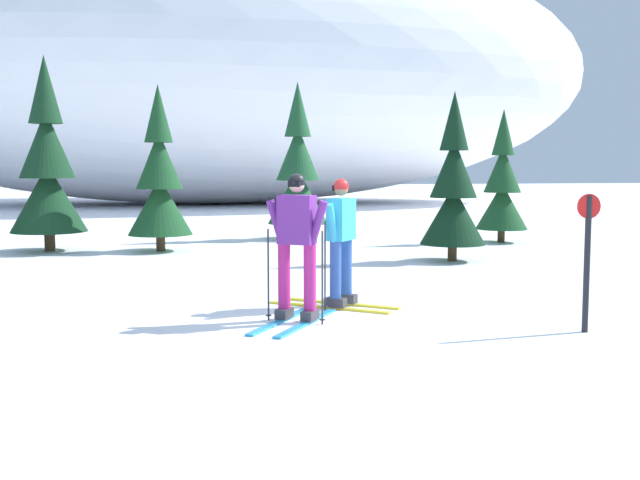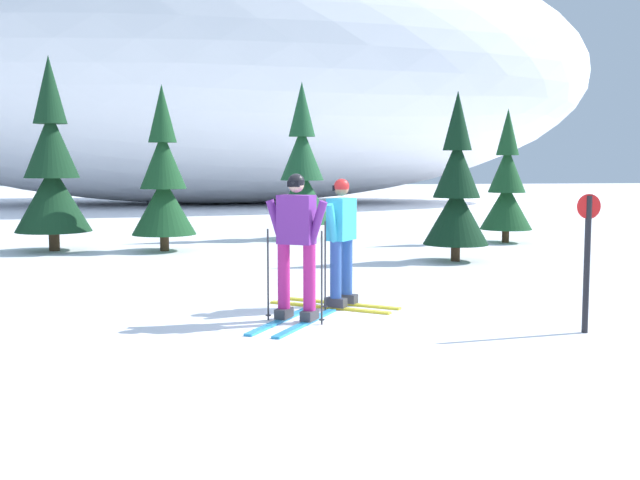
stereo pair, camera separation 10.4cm
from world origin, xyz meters
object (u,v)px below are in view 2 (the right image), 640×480
object	(u,v)px
pine_tree_far_right	(507,187)
pine_tree_left	(52,170)
trail_marker_post	(587,255)
pine_tree_right	(456,191)
pine_tree_center_left	(163,182)
skier_purple_jacket	(296,244)
skier_cyan_jacket	(341,240)
pine_tree_center_right	(302,174)

from	to	relation	value
pine_tree_far_right	pine_tree_left	bearing A→B (deg)	-179.61
pine_tree_left	trail_marker_post	distance (m)	12.15
pine_tree_far_right	trail_marker_post	size ratio (longest dim) A/B	2.05
pine_tree_right	pine_tree_center_left	bearing A→B (deg)	154.25
skier_purple_jacket	pine_tree_far_right	world-z (taller)	pine_tree_far_right
pine_tree_right	pine_tree_far_right	xyz separation A→B (m)	(2.41, 3.25, -0.04)
pine_tree_center_left	trail_marker_post	bearing A→B (deg)	-61.42
skier_cyan_jacket	pine_tree_left	bearing A→B (deg)	123.11
pine_tree_center_left	pine_tree_left	bearing A→B (deg)	169.97
pine_tree_center_left	pine_tree_far_right	xyz separation A→B (m)	(8.11, 0.49, -0.17)
skier_cyan_jacket	pine_tree_left	xyz separation A→B (m)	(-4.95, 7.60, 0.87)
trail_marker_post	pine_tree_left	bearing A→B (deg)	127.60
pine_tree_left	pine_tree_far_right	distance (m)	10.51
skier_purple_jacket	pine_tree_center_right	distance (m)	10.34
pine_tree_left	pine_tree_center_left	world-z (taller)	pine_tree_left
trail_marker_post	pine_tree_center_left	bearing A→B (deg)	118.58
pine_tree_far_right	trail_marker_post	world-z (taller)	pine_tree_far_right
skier_purple_jacket	trail_marker_post	distance (m)	3.36
pine_tree_center_left	pine_tree_far_right	size ratio (longest dim) A/B	1.12
skier_cyan_jacket	pine_tree_center_left	bearing A→B (deg)	109.65
skier_purple_jacket	pine_tree_left	xyz separation A→B (m)	(-4.24, 8.45, 0.83)
pine_tree_center_right	pine_tree_far_right	distance (m)	5.05
skier_purple_jacket	pine_tree_right	distance (m)	6.55
pine_tree_right	pine_tree_far_right	size ratio (longest dim) A/B	1.03
pine_tree_center_right	pine_tree_far_right	size ratio (longest dim) A/B	1.23
pine_tree_left	skier_purple_jacket	bearing A→B (deg)	-63.35
pine_tree_left	pine_tree_far_right	bearing A→B (deg)	0.39
skier_purple_jacket	pine_tree_left	size ratio (longest dim) A/B	0.42
pine_tree_center_left	pine_tree_center_right	distance (m)	4.01
skier_purple_jacket	skier_cyan_jacket	distance (m)	1.11
pine_tree_center_left	pine_tree_center_right	xyz separation A→B (m)	(3.36, 2.18, 0.14)
skier_cyan_jacket	pine_tree_far_right	xyz separation A→B (m)	(5.55, 7.67, 0.45)
trail_marker_post	skier_purple_jacket	bearing A→B (deg)	159.94
skier_purple_jacket	trail_marker_post	bearing A→B (deg)	-20.06
pine_tree_center_left	trail_marker_post	size ratio (longest dim) A/B	2.30
pine_tree_right	skier_cyan_jacket	bearing A→B (deg)	-125.44
skier_cyan_jacket	pine_tree_far_right	bearing A→B (deg)	54.10
skier_cyan_jacket	pine_tree_right	xyz separation A→B (m)	(3.15, 4.42, 0.49)
pine_tree_right	trail_marker_post	size ratio (longest dim) A/B	2.10
skier_purple_jacket	pine_tree_center_right	size ratio (longest dim) A/B	0.45
skier_purple_jacket	pine_tree_right	bearing A→B (deg)	53.79
pine_tree_left	pine_tree_far_right	world-z (taller)	pine_tree_left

